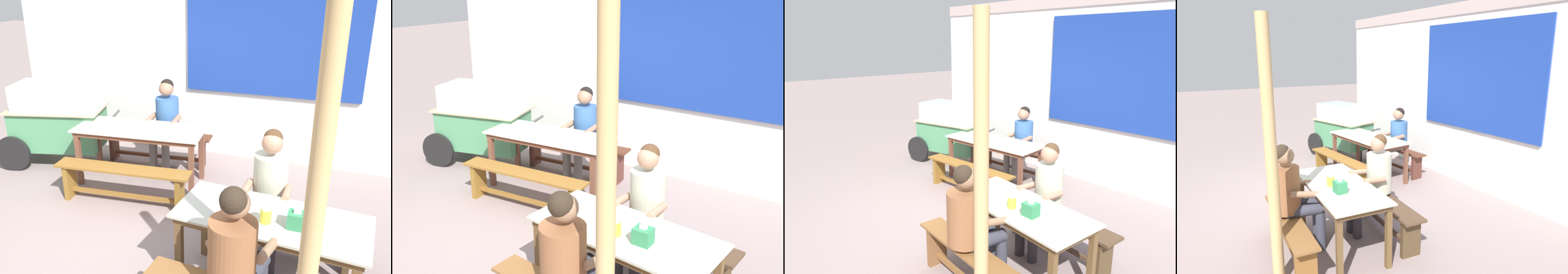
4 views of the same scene
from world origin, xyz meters
TOP-DOWN VIEW (x-y plane):
  - ground_plane at (0.00, 0.00)m, footprint 40.00×40.00m
  - backdrop_wall at (0.04, 2.55)m, footprint 6.70×0.23m
  - dining_table_far at (-0.61, 1.24)m, footprint 1.72×0.83m
  - dining_table_near at (1.33, -0.27)m, footprint 1.57×0.78m
  - bench_far_back at (-0.67, 1.84)m, footprint 1.60×0.41m
  - bench_far_front at (-0.55, 0.64)m, footprint 1.65×0.42m
  - bench_near_back at (1.38, 0.33)m, footprint 1.46×0.38m
  - food_cart at (-2.02, 1.42)m, footprint 1.75×1.13m
  - person_right_near_table at (1.22, 0.26)m, footprint 0.43×0.59m
  - person_near_front at (1.19, -0.80)m, footprint 0.49×0.60m
  - person_center_facing at (-0.50, 1.79)m, footprint 0.45×0.56m
  - tissue_box at (1.54, -0.37)m, footprint 0.14×0.12m
  - condiment_jar at (1.31, -0.37)m, footprint 0.09×0.09m
  - wooden_support_post at (1.68, -1.12)m, footprint 0.11×0.11m

SIDE VIEW (x-z plane):
  - ground_plane at x=0.00m, z-range 0.00..0.00m
  - bench_far_back at x=-0.67m, z-range 0.08..0.54m
  - bench_far_front at x=-0.55m, z-range 0.08..0.54m
  - bench_near_back at x=1.38m, z-range 0.08..0.54m
  - dining_table_near at x=1.33m, z-range 0.29..1.04m
  - dining_table_far at x=-0.61m, z-range 0.30..1.05m
  - food_cart at x=-2.02m, z-range 0.09..1.27m
  - person_right_near_table at x=1.22m, z-range 0.08..1.34m
  - person_center_facing at x=-0.50m, z-range 0.09..1.35m
  - person_near_front at x=1.19m, z-range 0.09..1.37m
  - condiment_jar at x=1.31m, z-range 0.75..0.88m
  - tissue_box at x=1.54m, z-range 0.74..0.89m
  - wooden_support_post at x=1.68m, z-range 0.00..2.57m
  - backdrop_wall at x=0.04m, z-range 0.07..3.15m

